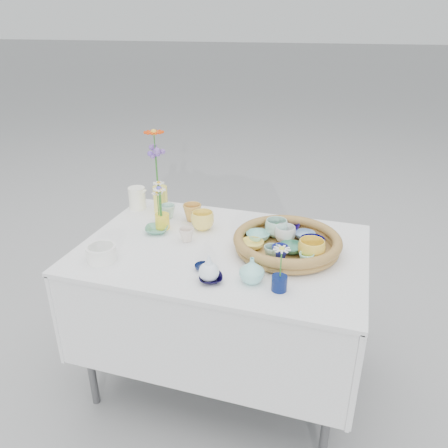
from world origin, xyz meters
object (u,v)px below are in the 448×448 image
(bud_vase_seafoam, at_px, (252,270))
(tall_vase_yellow, at_px, (161,199))
(wicker_tray, at_px, (287,243))
(display_table, at_px, (223,376))

(bud_vase_seafoam, relative_size, tall_vase_yellow, 0.74)
(tall_vase_yellow, bearing_deg, wicker_tray, -18.68)
(display_table, bearing_deg, wicker_tray, 10.12)
(display_table, xyz_separation_m, bud_vase_seafoam, (0.19, -0.24, 0.82))
(display_table, bearing_deg, tall_vase_yellow, 146.12)
(wicker_tray, xyz_separation_m, bud_vase_seafoam, (-0.09, -0.29, 0.01))
(display_table, xyz_separation_m, wicker_tray, (0.28, 0.05, 0.80))
(wicker_tray, bearing_deg, bud_vase_seafoam, -106.81)
(tall_vase_yellow, bearing_deg, bud_vase_seafoam, -40.33)
(bud_vase_seafoam, height_order, tall_vase_yellow, tall_vase_yellow)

